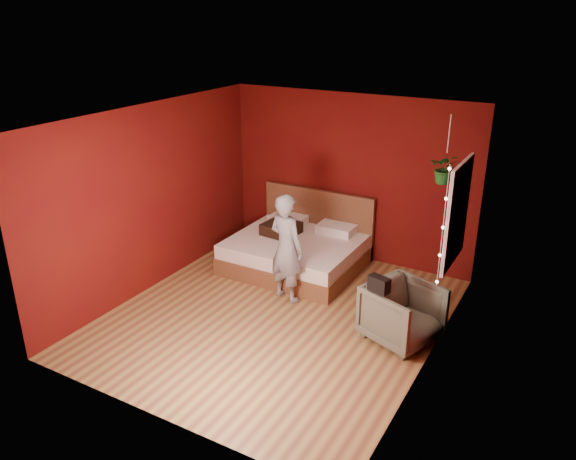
% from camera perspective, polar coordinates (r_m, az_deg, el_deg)
% --- Properties ---
extents(floor, '(4.50, 4.50, 0.00)m').
position_cam_1_polar(floor, '(7.45, -1.18, -8.71)').
color(floor, olive).
rests_on(floor, ground).
extents(room_walls, '(4.04, 4.54, 2.62)m').
position_cam_1_polar(room_walls, '(6.75, -1.29, 3.64)').
color(room_walls, '#571109').
rests_on(room_walls, ground).
extents(window, '(0.05, 0.97, 1.27)m').
position_cam_1_polar(window, '(6.93, 16.79, 1.60)').
color(window, white).
rests_on(window, room_walls).
extents(fairy_lights, '(0.04, 0.04, 1.45)m').
position_cam_1_polar(fairy_lights, '(6.46, 15.47, 0.24)').
color(fairy_lights, silver).
rests_on(fairy_lights, room_walls).
extents(bed, '(1.91, 1.63, 1.05)m').
position_cam_1_polar(bed, '(8.68, 1.01, -2.02)').
color(bed, brown).
rests_on(bed, ground).
extents(person, '(0.63, 0.50, 1.52)m').
position_cam_1_polar(person, '(7.53, -0.16, -1.85)').
color(person, gray).
rests_on(person, ground).
extents(armchair, '(1.02, 1.01, 0.73)m').
position_cam_1_polar(armchair, '(6.92, 11.55, -8.30)').
color(armchair, '#5C5C49').
rests_on(armchair, ground).
extents(handbag, '(0.28, 0.20, 0.18)m').
position_cam_1_polar(handbag, '(6.55, 9.24, -5.44)').
color(handbag, black).
rests_on(handbag, armchair).
extents(throw_pillow, '(0.54, 0.54, 0.18)m').
position_cam_1_polar(throw_pillow, '(8.71, -0.69, 0.16)').
color(throw_pillow, black).
rests_on(throw_pillow, bed).
extents(hanging_plant, '(0.38, 0.34, 0.85)m').
position_cam_1_polar(hanging_plant, '(7.14, 15.70, 6.06)').
color(hanging_plant, silver).
rests_on(hanging_plant, room_walls).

